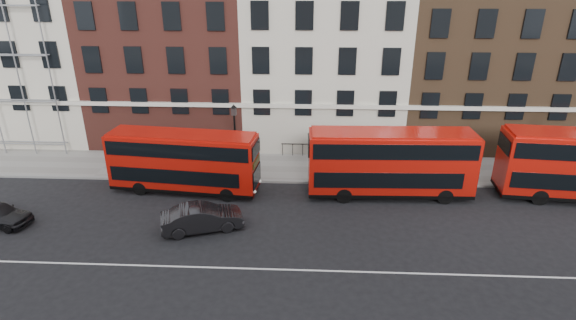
{
  "coord_description": "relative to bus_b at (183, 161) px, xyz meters",
  "views": [
    {
      "loc": [
        -1.2,
        -20.48,
        13.78
      ],
      "look_at": [
        -2.4,
        5.0,
        3.0
      ],
      "focal_mm": 28.0,
      "sensor_mm": 36.0,
      "label": 1
    }
  ],
  "objects": [
    {
      "name": "road_centre_line",
      "position": [
        9.41,
        -8.43,
        -2.21
      ],
      "size": [
        70.0,
        0.12,
        0.01
      ],
      "primitive_type": "cube",
      "color": "white",
      "rests_on": "ground"
    },
    {
      "name": "lamp_post_right",
      "position": [
        26.35,
        2.52,
        0.86
      ],
      "size": [
        0.44,
        0.44,
        5.33
      ],
      "color": "black",
      "rests_on": "pavement"
    },
    {
      "name": "lamp_post_left",
      "position": [
        3.16,
        2.19,
        0.86
      ],
      "size": [
        0.44,
        0.44,
        5.33
      ],
      "color": "black",
      "rests_on": "pavement"
    },
    {
      "name": "bus_c",
      "position": [
        13.54,
        -0.0,
        0.17
      ],
      "size": [
        10.68,
        2.85,
        4.46
      ],
      "rotation": [
        0.0,
        0.0,
        0.03
      ],
      "color": "#B31109",
      "rests_on": "ground"
    },
    {
      "name": "bus_b",
      "position": [
        0.0,
        0.0,
        0.0
      ],
      "size": [
        10.03,
        3.39,
        4.13
      ],
      "rotation": [
        0.0,
        0.0,
        -0.11
      ],
      "color": "#B31109",
      "rests_on": "ground"
    },
    {
      "name": "building_terrace",
      "position": [
        9.11,
        11.45,
        8.02
      ],
      "size": [
        64.0,
        11.95,
        22.0
      ],
      "color": "beige",
      "rests_on": "ground"
    },
    {
      "name": "car_front",
      "position": [
        2.26,
        -4.86,
        -1.45
      ],
      "size": [
        4.9,
        2.98,
        1.53
      ],
      "primitive_type": "imported",
      "rotation": [
        0.0,
        0.0,
        1.89
      ],
      "color": "black",
      "rests_on": "ground"
    },
    {
      "name": "ground",
      "position": [
        9.41,
        -6.43,
        -2.22
      ],
      "size": [
        120.0,
        120.0,
        0.0
      ],
      "primitive_type": "plane",
      "color": "black",
      "rests_on": "ground"
    },
    {
      "name": "pavement",
      "position": [
        9.41,
        4.07,
        -2.14
      ],
      "size": [
        80.0,
        5.0,
        0.15
      ],
      "primitive_type": "cube",
      "color": "gray",
      "rests_on": "ground"
    },
    {
      "name": "kerb",
      "position": [
        9.41,
        1.57,
        -2.14
      ],
      "size": [
        80.0,
        0.3,
        0.16
      ],
      "primitive_type": "cube",
      "color": "gray",
      "rests_on": "ground"
    },
    {
      "name": "iron_railings",
      "position": [
        9.41,
        6.27,
        -1.57
      ],
      "size": [
        6.6,
        0.06,
        1.0
      ],
      "primitive_type": null,
      "color": "black",
      "rests_on": "pavement"
    }
  ]
}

